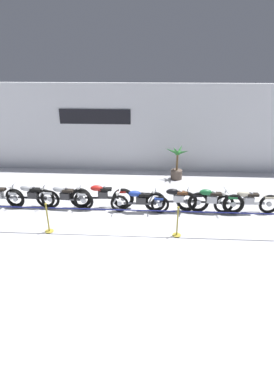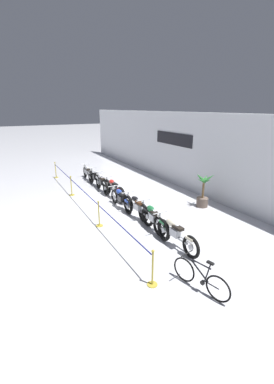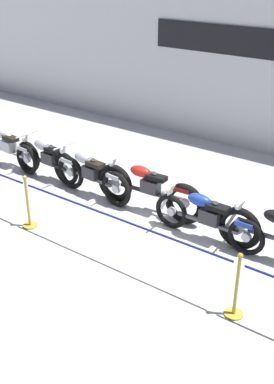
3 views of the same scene
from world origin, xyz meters
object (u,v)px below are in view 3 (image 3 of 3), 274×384
motorcycle_silver_1 (48,160)px  motorcycle_silver_2 (89,174)px  stanchion_mid_right (236,295)px  stanchion_far_left (50,199)px  motorcycle_red_3 (148,189)px  motorcycle_blue_4 (207,217)px  motorcycle_silver_0 (7,147)px  stanchion_mid_left (28,209)px

motorcycle_silver_1 → motorcycle_silver_2: bearing=-2.0°
motorcycle_silver_1 → stanchion_mid_right: 5.66m
motorcycle_silver_1 → stanchion_mid_right: (5.39, -1.71, -0.12)m
stanchion_mid_right → stanchion_far_left: bearing=180.0°
motorcycle_red_3 → motorcycle_blue_4: motorcycle_red_3 is taller
motorcycle_silver_0 → stanchion_far_left: stanchion_far_left is taller
stanchion_mid_right → motorcycle_silver_2: bearing=158.1°
motorcycle_silver_0 → motorcycle_silver_1: 1.35m
motorcycle_red_3 → stanchion_mid_left: stanchion_mid_left is taller
stanchion_mid_left → motorcycle_silver_1: bearing=124.9°
motorcycle_silver_2 → stanchion_mid_right: 4.46m
motorcycle_red_3 → motorcycle_silver_2: bearing=-175.5°
motorcycle_silver_1 → motorcycle_blue_4: (4.10, -0.19, -0.01)m
motorcycle_silver_2 → motorcycle_blue_4: (2.85, -0.14, -0.02)m
motorcycle_red_3 → stanchion_mid_right: bearing=-33.1°
stanchion_mid_left → motorcycle_silver_0: bearing=146.4°
motorcycle_silver_2 → stanchion_far_left: 1.77m
motorcycle_silver_1 → motorcycle_silver_2: (1.25, -0.04, 0.01)m
motorcycle_red_3 → motorcycle_blue_4: (1.44, -0.25, -0.02)m
motorcycle_blue_4 → stanchion_mid_left: size_ratio=2.06×
motorcycle_silver_0 → stanchion_mid_left: size_ratio=2.06×
motorcycle_silver_0 → motorcycle_silver_2: (2.60, -0.02, 0.02)m
motorcycle_red_3 → stanchion_mid_left: 2.31m
motorcycle_silver_0 → motorcycle_blue_4: 5.46m
motorcycle_silver_1 → stanchion_mid_right: bearing=-17.6°
motorcycle_red_3 → stanchion_mid_right: 3.26m
motorcycle_silver_0 → motorcycle_blue_4: size_ratio=1.00×
motorcycle_red_3 → stanchion_far_left: stanchion_far_left is taller
motorcycle_blue_4 → stanchion_far_left: bearing=-146.6°
stanchion_mid_left → motorcycle_silver_2: bearing=87.9°
motorcycle_red_3 → stanchion_mid_right: stanchion_mid_right is taller
motorcycle_silver_2 → motorcycle_red_3: (1.41, 0.11, 0.01)m
stanchion_mid_right → motorcycle_red_3: bearing=146.9°
motorcycle_silver_0 → motorcycle_blue_4: bearing=-1.7°
motorcycle_silver_2 → motorcycle_red_3: 1.42m
stanchion_mid_left → stanchion_far_left: bearing=0.0°
motorcycle_silver_0 → stanchion_mid_right: size_ratio=2.06×
motorcycle_silver_1 → stanchion_mid_left: bearing=-55.1°
motorcycle_blue_4 → motorcycle_silver_0: bearing=178.3°
motorcycle_silver_0 → motorcycle_silver_2: size_ratio=0.96×
stanchion_far_left → stanchion_mid_left: size_ratio=11.66×
motorcycle_silver_0 → stanchion_far_left: 3.58m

